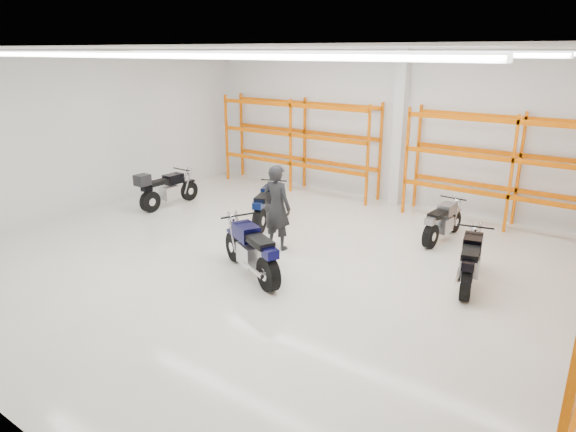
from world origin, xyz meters
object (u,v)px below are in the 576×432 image
Objects in this scene: motorcycle_main at (252,252)px; motorcycle_back_b at (267,206)px; motorcycle_back_c at (442,223)px; motorcycle_back_d at (470,262)px; structural_column at (399,130)px; motorcycle_back_a at (165,190)px; standing_man at (277,207)px.

motorcycle_main is 3.35m from motorcycle_back_b.
motorcycle_back_b reaches higher than motorcycle_back_c.
motorcycle_main is at bearing -56.74° from motorcycle_back_b.
motorcycle_back_d is (1.36, -2.15, 0.04)m from motorcycle_back_c.
motorcycle_back_b is 4.65m from structural_column.
standing_man is at bearing -7.71° from motorcycle_back_a.
structural_column reaches higher than motorcycle_back_d.
motorcycle_back_a is 1.03× the size of motorcycle_back_d.
motorcycle_main is at bearing 109.47° from standing_man.
motorcycle_back_a is at bearing 179.88° from motorcycle_back_d.
structural_column is (0.63, 5.08, 1.25)m from standing_man.
structural_column is at bearing 129.41° from motorcycle_back_d.
standing_man is at bearing -43.83° from motorcycle_back_b.
standing_man reaches higher than motorcycle_back_a.
standing_man reaches higher than motorcycle_back_b.
motorcycle_back_b is at bearing -159.68° from motorcycle_back_c.
motorcycle_main is at bearing -23.01° from motorcycle_back_a.
motorcycle_back_d reaches higher than motorcycle_back_c.
motorcycle_back_d is 1.07× the size of standing_man.
motorcycle_main is 4.95m from motorcycle_back_c.
motorcycle_back_c is (2.36, 4.35, -0.08)m from motorcycle_main.
structural_column is at bearing 134.91° from motorcycle_back_c.
standing_man is (-0.58, 1.59, 0.46)m from motorcycle_main.
motorcycle_back_c is at bearing 61.48° from motorcycle_main.
standing_man is at bearing -136.90° from motorcycle_back_c.
motorcycle_main is at bearing -90.45° from structural_column.
motorcycle_back_a is 1.11× the size of motorcycle_back_c.
structural_column reaches higher than motorcycle_back_a.
motorcycle_back_d is at bearing -172.50° from standing_man.
motorcycle_main is 1.76m from standing_man.
motorcycle_back_d is 4.38m from standing_man.
motorcycle_back_d is at bearing -6.07° from motorcycle_back_b.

